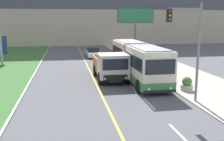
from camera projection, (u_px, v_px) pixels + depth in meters
The scene contains 9 objects.
city_bus at pixel (137, 61), 23.88m from camera, with size 2.61×12.11×3.20m.
dump_truck at pixel (111, 67), 22.86m from camera, with size 2.54×6.53×2.51m.
car_distant at pixel (93, 52), 37.79m from camera, with size 1.80×4.30×1.45m.
traffic_light_mast at pixel (190, 41), 16.39m from camera, with size 2.28×0.32×6.38m.
billboard_large at pixel (136, 17), 42.30m from camera, with size 5.98×0.24×7.16m.
planter_round_near at pixel (187, 84), 19.74m from camera, with size 0.92×0.92×1.03m.
planter_round_second at pixel (165, 73), 24.10m from camera, with size 0.93×0.93×1.04m.
planter_round_third at pixel (150, 64), 28.47m from camera, with size 0.91×0.91×1.06m.
planter_round_far at pixel (139, 59), 32.86m from camera, with size 0.88×0.88×1.02m.
Camera 1 is at (-2.43, -3.08, 5.34)m, focal length 42.00 mm.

